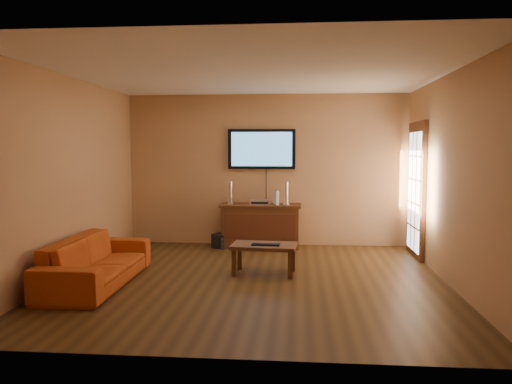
# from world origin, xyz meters

# --- Properties ---
(ground_plane) EXTENTS (5.00, 5.00, 0.00)m
(ground_plane) POSITION_xyz_m (0.00, 0.00, 0.00)
(ground_plane) COLOR #36230F
(ground_plane) RESTS_ON ground
(room_walls) EXTENTS (5.00, 5.00, 5.00)m
(room_walls) POSITION_xyz_m (0.00, 0.62, 1.69)
(room_walls) COLOR tan
(room_walls) RESTS_ON ground
(french_door) EXTENTS (0.07, 1.02, 2.22)m
(french_door) POSITION_xyz_m (2.46, 1.70, 1.05)
(french_door) COLOR #46230F
(french_door) RESTS_ON ground
(media_console) EXTENTS (1.41, 0.54, 0.76)m
(media_console) POSITION_xyz_m (-0.08, 2.23, 0.38)
(media_console) COLOR #46230F
(media_console) RESTS_ON ground
(television) EXTENTS (1.20, 0.08, 0.71)m
(television) POSITION_xyz_m (-0.08, 2.45, 1.72)
(television) COLOR black
(television) RESTS_ON ground
(coffee_table) EXTENTS (0.92, 0.59, 0.42)m
(coffee_table) POSITION_xyz_m (0.11, 0.33, 0.36)
(coffee_table) COLOR #46230F
(coffee_table) RESTS_ON ground
(sofa) EXTENTS (0.63, 2.07, 0.81)m
(sofa) POSITION_xyz_m (-1.99, -0.37, 0.40)
(sofa) COLOR #AA4112
(sofa) RESTS_ON ground
(speaker_left) EXTENTS (0.11, 0.11, 0.40)m
(speaker_left) POSITION_xyz_m (-0.62, 2.22, 0.94)
(speaker_left) COLOR silver
(speaker_left) RESTS_ON media_console
(speaker_right) EXTENTS (0.11, 0.11, 0.40)m
(speaker_right) POSITION_xyz_m (0.37, 2.19, 0.95)
(speaker_right) COLOR silver
(speaker_right) RESTS_ON media_console
(av_receiver) EXTENTS (0.34, 0.24, 0.08)m
(av_receiver) POSITION_xyz_m (-0.09, 2.17, 0.80)
(av_receiver) COLOR silver
(av_receiver) RESTS_ON media_console
(game_console) EXTENTS (0.11, 0.18, 0.24)m
(game_console) POSITION_xyz_m (0.19, 2.20, 0.88)
(game_console) COLOR white
(game_console) RESTS_ON media_console
(subwoofer) EXTENTS (0.31, 0.31, 0.25)m
(subwoofer) POSITION_xyz_m (-0.78, 2.11, 0.12)
(subwoofer) COLOR black
(subwoofer) RESTS_ON ground
(bottle) EXTENTS (0.07, 0.07, 0.20)m
(bottle) POSITION_xyz_m (-0.72, 1.94, 0.09)
(bottle) COLOR white
(bottle) RESTS_ON ground
(keyboard) EXTENTS (0.39, 0.16, 0.02)m
(keyboard) POSITION_xyz_m (0.14, 0.26, 0.43)
(keyboard) COLOR black
(keyboard) RESTS_ON coffee_table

